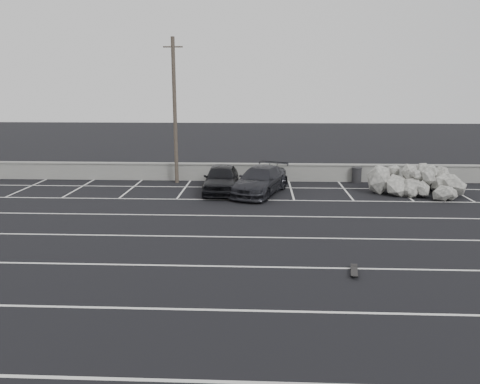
{
  "coord_description": "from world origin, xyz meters",
  "views": [
    {
      "loc": [
        2.27,
        -14.06,
        5.65
      ],
      "look_at": [
        1.37,
        6.41,
        1.0
      ],
      "focal_mm": 35.0,
      "sensor_mm": 36.0,
      "label": 1
    }
  ],
  "objects_px": {
    "riprap_pile": "(418,185)",
    "skateboard": "(354,271)",
    "car_right": "(260,181)",
    "car_left": "(221,178)",
    "utility_pole": "(175,111)",
    "trash_bin": "(357,175)"
  },
  "relations": [
    {
      "from": "skateboard",
      "to": "car_right",
      "type": "bearing_deg",
      "value": 115.0
    },
    {
      "from": "car_left",
      "to": "car_right",
      "type": "distance_m",
      "value": 2.13
    },
    {
      "from": "utility_pole",
      "to": "trash_bin",
      "type": "relative_size",
      "value": 8.97
    },
    {
      "from": "riprap_pile",
      "to": "skateboard",
      "type": "height_order",
      "value": "riprap_pile"
    },
    {
      "from": "car_left",
      "to": "trash_bin",
      "type": "relative_size",
      "value": 4.75
    },
    {
      "from": "utility_pole",
      "to": "riprap_pile",
      "type": "height_order",
      "value": "utility_pole"
    },
    {
      "from": "trash_bin",
      "to": "riprap_pile",
      "type": "height_order",
      "value": "riprap_pile"
    },
    {
      "from": "utility_pole",
      "to": "skateboard",
      "type": "relative_size",
      "value": 9.87
    },
    {
      "from": "riprap_pile",
      "to": "skateboard",
      "type": "relative_size",
      "value": 6.3
    },
    {
      "from": "trash_bin",
      "to": "car_left",
      "type": "bearing_deg",
      "value": -160.17
    },
    {
      "from": "car_left",
      "to": "skateboard",
      "type": "relative_size",
      "value": 5.23
    },
    {
      "from": "car_right",
      "to": "skateboard",
      "type": "relative_size",
      "value": 5.87
    },
    {
      "from": "car_left",
      "to": "skateboard",
      "type": "xyz_separation_m",
      "value": [
        5.04,
        -11.17,
        -0.68
      ]
    },
    {
      "from": "utility_pole",
      "to": "riprap_pile",
      "type": "relative_size",
      "value": 1.57
    },
    {
      "from": "utility_pole",
      "to": "trash_bin",
      "type": "height_order",
      "value": "utility_pole"
    },
    {
      "from": "car_left",
      "to": "car_right",
      "type": "xyz_separation_m",
      "value": [
        2.11,
        -0.32,
        -0.03
      ]
    },
    {
      "from": "car_left",
      "to": "riprap_pile",
      "type": "distance_m",
      "value": 10.58
    },
    {
      "from": "utility_pole",
      "to": "trash_bin",
      "type": "bearing_deg",
      "value": 2.13
    },
    {
      "from": "utility_pole",
      "to": "skateboard",
      "type": "distance_m",
      "value": 16.28
    },
    {
      "from": "car_left",
      "to": "car_right",
      "type": "bearing_deg",
      "value": -8.48
    },
    {
      "from": "skateboard",
      "to": "riprap_pile",
      "type": "bearing_deg",
      "value": 73.72
    },
    {
      "from": "riprap_pile",
      "to": "skateboard",
      "type": "bearing_deg",
      "value": -116.14
    }
  ]
}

